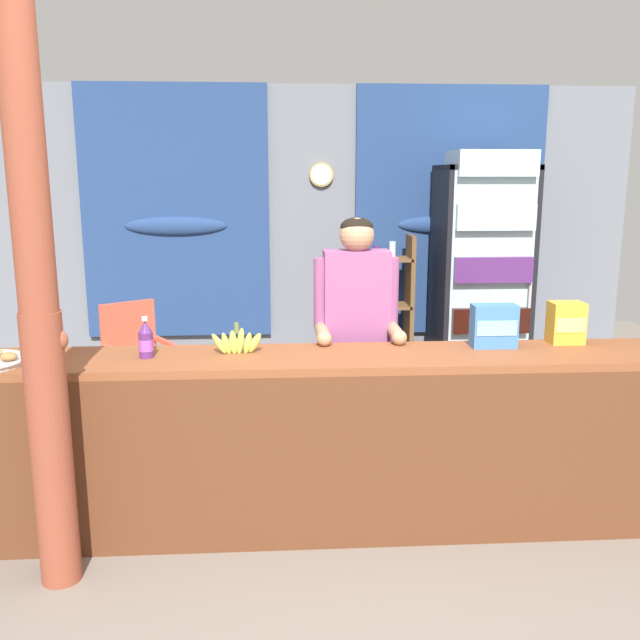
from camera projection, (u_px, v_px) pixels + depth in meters
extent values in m
plane|color=slate|center=(328.00, 465.00, 4.31)|extent=(8.18, 8.18, 0.00)
cube|color=slate|center=(312.00, 237.00, 5.95)|extent=(5.52, 0.12, 2.53)
cube|color=navy|center=(176.00, 213.00, 5.75)|extent=(1.56, 0.04, 2.11)
ellipsoid|color=navy|center=(176.00, 226.00, 5.75)|extent=(0.86, 0.10, 0.16)
cube|color=navy|center=(449.00, 212.00, 5.89)|extent=(1.62, 0.04, 2.11)
ellipsoid|color=navy|center=(449.00, 225.00, 5.89)|extent=(0.89, 0.10, 0.16)
cylinder|color=tan|center=(321.00, 175.00, 5.77)|extent=(0.20, 0.03, 0.20)
cylinder|color=white|center=(321.00, 175.00, 5.75)|extent=(0.17, 0.01, 0.17)
cube|color=beige|center=(441.00, 201.00, 5.88)|extent=(0.24, 0.02, 0.18)
cube|color=brown|center=(324.00, 359.00, 3.40)|extent=(3.57, 0.50, 0.04)
cube|color=brown|center=(327.00, 464.00, 3.27)|extent=(3.57, 0.04, 0.88)
cylinder|color=brown|center=(51.00, 451.00, 2.97)|extent=(0.17, 0.17, 1.23)
cylinder|color=brown|center=(26.00, 160.00, 2.71)|extent=(0.16, 0.16, 1.23)
ellipsoid|color=brown|center=(61.00, 340.00, 2.87)|extent=(0.06, 0.05, 0.08)
cube|color=black|center=(471.00, 276.00, 5.93)|extent=(0.73, 0.04, 1.87)
cube|color=black|center=(439.00, 281.00, 5.63)|extent=(0.04, 0.60, 1.87)
cube|color=black|center=(521.00, 280.00, 5.68)|extent=(0.04, 0.60, 1.87)
cube|color=black|center=(486.00, 168.00, 5.46)|extent=(0.73, 0.60, 0.04)
cube|color=black|center=(475.00, 384.00, 5.84)|extent=(0.73, 0.60, 0.08)
cube|color=silver|center=(491.00, 280.00, 5.36)|extent=(0.67, 0.02, 1.71)
cylinder|color=#B7B7BC|center=(530.00, 286.00, 5.36)|extent=(0.02, 0.02, 0.40)
cube|color=silver|center=(478.00, 325.00, 5.73)|extent=(0.65, 0.52, 0.02)
cube|color=black|center=(483.00, 315.00, 5.59)|extent=(0.61, 0.48, 0.20)
cube|color=silver|center=(480.00, 278.00, 5.65)|extent=(0.65, 0.52, 0.02)
cube|color=#56286B|center=(485.00, 266.00, 5.51)|extent=(0.61, 0.48, 0.20)
cube|color=silver|center=(483.00, 228.00, 5.56)|extent=(0.65, 0.52, 0.02)
cube|color=silver|center=(488.00, 216.00, 5.43)|extent=(0.61, 0.48, 0.20)
cube|color=silver|center=(485.00, 178.00, 5.48)|extent=(0.65, 0.52, 0.02)
cube|color=silver|center=(491.00, 163.00, 5.34)|extent=(0.61, 0.48, 0.20)
cube|color=brown|center=(357.00, 314.00, 5.71)|extent=(0.04, 0.28, 1.31)
cube|color=brown|center=(409.00, 313.00, 5.74)|extent=(0.04, 0.28, 1.31)
cube|color=brown|center=(384.00, 259.00, 5.63)|extent=(0.44, 0.28, 0.02)
cylinder|color=#56286B|center=(376.00, 252.00, 5.61)|extent=(0.05, 0.05, 0.10)
cylinder|color=silver|center=(392.00, 249.00, 5.62)|extent=(0.06, 0.06, 0.13)
cube|color=brown|center=(383.00, 306.00, 5.71)|extent=(0.44, 0.28, 0.02)
cylinder|color=brown|center=(376.00, 296.00, 5.69)|extent=(0.07, 0.07, 0.15)
cylinder|color=orange|center=(391.00, 297.00, 5.70)|extent=(0.05, 0.05, 0.12)
cube|color=brown|center=(382.00, 351.00, 5.79)|extent=(0.44, 0.28, 0.02)
cylinder|color=orange|center=(375.00, 344.00, 5.78)|extent=(0.06, 0.06, 0.11)
cylinder|color=#56286B|center=(390.00, 344.00, 5.79)|extent=(0.06, 0.06, 0.11)
cube|color=#E5563D|center=(141.00, 362.00, 5.04)|extent=(0.61, 0.61, 0.04)
cube|color=#E5563D|center=(128.00, 328.00, 5.15)|extent=(0.37, 0.27, 0.40)
cylinder|color=#E5563D|center=(128.00, 402.00, 4.83)|extent=(0.04, 0.04, 0.44)
cylinder|color=#E5563D|center=(177.00, 392.00, 5.06)|extent=(0.04, 0.04, 0.44)
cylinder|color=#E5563D|center=(108.00, 389.00, 5.12)|extent=(0.04, 0.04, 0.44)
cylinder|color=#E5563D|center=(155.00, 380.00, 5.35)|extent=(0.04, 0.04, 0.44)
cube|color=#E5563D|center=(113.00, 350.00, 4.90)|extent=(0.25, 0.35, 0.03)
cube|color=#E5563D|center=(165.00, 342.00, 5.14)|extent=(0.25, 0.35, 0.03)
cylinder|color=#28282D|center=(342.00, 414.00, 3.94)|extent=(0.11, 0.11, 0.87)
cylinder|color=#28282D|center=(368.00, 414.00, 3.95)|extent=(0.11, 0.11, 0.87)
cube|color=#934C7F|center=(356.00, 296.00, 3.80)|extent=(0.36, 0.20, 0.51)
sphere|color=tan|center=(357.00, 235.00, 3.73)|extent=(0.19, 0.19, 0.19)
ellipsoid|color=black|center=(357.00, 227.00, 3.73)|extent=(0.18, 0.18, 0.10)
cylinder|color=#934C7F|center=(321.00, 293.00, 3.79)|extent=(0.08, 0.08, 0.39)
cylinder|color=tan|center=(323.00, 333.00, 3.68)|extent=(0.07, 0.26, 0.07)
sphere|color=tan|center=(324.00, 339.00, 3.56)|extent=(0.08, 0.08, 0.08)
cylinder|color=#934C7F|center=(391.00, 292.00, 3.81)|extent=(0.08, 0.08, 0.39)
cylinder|color=tan|center=(395.00, 332.00, 3.71)|extent=(0.07, 0.26, 0.07)
sphere|color=tan|center=(399.00, 338.00, 3.58)|extent=(0.08, 0.08, 0.08)
cylinder|color=black|center=(50.00, 331.00, 3.46)|extent=(0.10, 0.10, 0.20)
cone|color=black|center=(48.00, 304.00, 3.43)|extent=(0.10, 0.10, 0.09)
cylinder|color=red|center=(47.00, 292.00, 3.42)|extent=(0.04, 0.04, 0.03)
cylinder|color=red|center=(50.00, 331.00, 3.46)|extent=(0.10, 0.10, 0.09)
cylinder|color=#56286B|center=(146.00, 345.00, 3.33)|extent=(0.07, 0.07, 0.13)
cone|color=#56286B|center=(145.00, 326.00, 3.31)|extent=(0.07, 0.07, 0.06)
cylinder|color=silver|center=(145.00, 319.00, 3.30)|extent=(0.03, 0.03, 0.02)
cylinder|color=purple|center=(146.00, 345.00, 3.33)|extent=(0.07, 0.07, 0.06)
cube|color=#3D75B7|center=(494.00, 326.00, 3.52)|extent=(0.23, 0.11, 0.22)
cube|color=#7CB5F7|center=(497.00, 328.00, 3.47)|extent=(0.21, 0.00, 0.08)
cube|color=gold|center=(566.00, 323.00, 3.61)|extent=(0.17, 0.13, 0.22)
cube|color=#FFE26D|center=(571.00, 325.00, 3.55)|extent=(0.16, 0.00, 0.08)
ellipsoid|color=#B2753D|center=(9.00, 357.00, 3.22)|extent=(0.08, 0.07, 0.04)
ellipsoid|color=#B7C647|center=(219.00, 344.00, 3.39)|extent=(0.09, 0.03, 0.12)
ellipsoid|color=#B7C647|center=(226.00, 344.00, 3.40)|extent=(0.06, 0.04, 0.12)
ellipsoid|color=#B7C647|center=(233.00, 343.00, 3.41)|extent=(0.05, 0.03, 0.13)
ellipsoid|color=#B7C647|center=(240.00, 341.00, 3.41)|extent=(0.05, 0.04, 0.14)
ellipsoid|color=#B7C647|center=(248.00, 343.00, 3.41)|extent=(0.06, 0.05, 0.12)
ellipsoid|color=#B7C647|center=(255.00, 343.00, 3.42)|extent=(0.09, 0.03, 0.12)
cylinder|color=olive|center=(237.00, 328.00, 3.40)|extent=(0.02, 0.02, 0.05)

